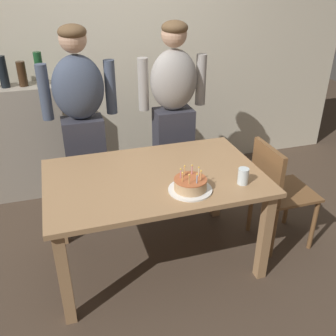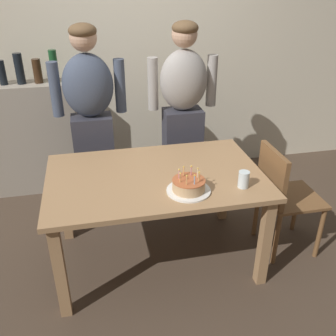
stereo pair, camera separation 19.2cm
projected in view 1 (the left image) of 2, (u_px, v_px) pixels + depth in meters
name	position (u px, v px, depth m)	size (l,w,h in m)	color
ground_plane	(156.00, 257.00, 2.94)	(10.00, 10.00, 0.00)	#47382B
back_wall	(111.00, 52.00, 3.65)	(5.20, 0.10, 2.60)	beige
dining_table	(154.00, 187.00, 2.64)	(1.50, 0.96, 0.74)	#A37A51
birthday_cake	(190.00, 185.00, 2.40)	(0.29, 0.29, 0.16)	white
water_glass_near	(243.00, 176.00, 2.47)	(0.07, 0.07, 0.11)	silver
person_man_bearded	(82.00, 124.00, 3.10)	(0.61, 0.27, 1.66)	#33333D
person_woman_cardigan	(173.00, 114.00, 3.31)	(0.61, 0.27, 1.66)	#33333D
dining_chair	(276.00, 187.00, 2.89)	(0.42, 0.42, 0.87)	brown
shelf_cabinet	(18.00, 142.00, 3.55)	(0.89, 0.30, 1.38)	#9E9384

